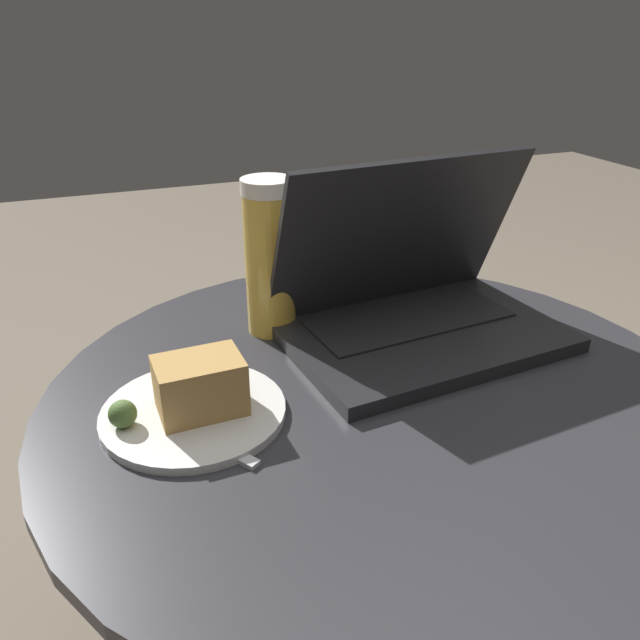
% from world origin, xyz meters
% --- Properties ---
extents(table, '(0.73, 0.73, 0.50)m').
position_xyz_m(table, '(0.00, 0.00, 0.38)').
color(table, '#515156').
rests_on(table, ground_plane).
extents(laptop, '(0.35, 0.25, 0.22)m').
position_xyz_m(laptop, '(0.09, 0.10, 0.55)').
color(laptop, '#232326').
rests_on(laptop, table).
extents(beer_glass, '(0.06, 0.06, 0.20)m').
position_xyz_m(beer_glass, '(-0.07, 0.18, 0.60)').
color(beer_glass, gold).
rests_on(beer_glass, table).
extents(snack_plate, '(0.19, 0.19, 0.07)m').
position_xyz_m(snack_plate, '(-0.20, 0.02, 0.52)').
color(snack_plate, silver).
rests_on(snack_plate, table).
extents(fork, '(0.10, 0.15, 0.00)m').
position_xyz_m(fork, '(-0.21, -0.00, 0.51)').
color(fork, silver).
rests_on(fork, table).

